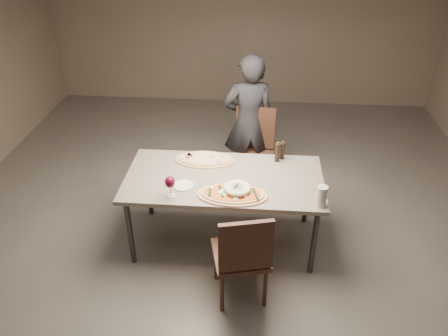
# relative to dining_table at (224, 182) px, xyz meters

# --- Properties ---
(room) EXTENTS (7.00, 7.00, 7.00)m
(room) POSITION_rel_dining_table_xyz_m (0.00, 0.00, 0.71)
(room) COLOR #625B54
(room) RESTS_ON ground
(dining_table) EXTENTS (1.80, 0.90, 0.75)m
(dining_table) POSITION_rel_dining_table_xyz_m (0.00, 0.00, 0.00)
(dining_table) COLOR gray
(dining_table) RESTS_ON ground
(zucchini_pizza) EXTENTS (0.60, 0.33, 0.05)m
(zucchini_pizza) POSITION_rel_dining_table_xyz_m (0.09, -0.28, 0.07)
(zucchini_pizza) COLOR tan
(zucchini_pizza) RESTS_ON dining_table
(ham_pizza) EXTENTS (0.57, 0.32, 0.04)m
(ham_pizza) POSITION_rel_dining_table_xyz_m (-0.21, 0.28, 0.07)
(ham_pizza) COLOR tan
(ham_pizza) RESTS_ON dining_table
(bread_basket) EXTENTS (0.23, 0.23, 0.08)m
(bread_basket) POSITION_rel_dining_table_xyz_m (0.13, -0.26, 0.11)
(bread_basket) COLOR beige
(bread_basket) RESTS_ON dining_table
(oil_dish) EXTENTS (0.12, 0.12, 0.01)m
(oil_dish) POSITION_rel_dining_table_xyz_m (0.08, -0.21, 0.06)
(oil_dish) COLOR white
(oil_dish) RESTS_ON dining_table
(pepper_mill_left) EXTENTS (0.05, 0.05, 0.21)m
(pepper_mill_left) POSITION_rel_dining_table_xyz_m (0.49, 0.33, 0.16)
(pepper_mill_left) COLOR black
(pepper_mill_left) RESTS_ON dining_table
(pepper_mill_right) EXTENTS (0.05, 0.05, 0.19)m
(pepper_mill_right) POSITION_rel_dining_table_xyz_m (0.53, 0.38, 0.15)
(pepper_mill_right) COLOR black
(pepper_mill_right) RESTS_ON dining_table
(carafe) EXTENTS (0.09, 0.09, 0.19)m
(carafe) POSITION_rel_dining_table_xyz_m (0.83, -0.36, 0.15)
(carafe) COLOR silver
(carafe) RESTS_ON dining_table
(wine_glass) EXTENTS (0.09, 0.09, 0.20)m
(wine_glass) POSITION_rel_dining_table_xyz_m (-0.43, -0.33, 0.19)
(wine_glass) COLOR silver
(wine_glass) RESTS_ON dining_table
(side_plate) EXTENTS (0.18, 0.18, 0.01)m
(side_plate) POSITION_rel_dining_table_xyz_m (-0.35, -0.17, 0.06)
(side_plate) COLOR white
(side_plate) RESTS_ON dining_table
(chair_near) EXTENTS (0.53, 0.53, 0.93)m
(chair_near) POSITION_rel_dining_table_xyz_m (0.21, -0.74, -0.17)
(chair_near) COLOR #3D2419
(chair_near) RESTS_ON ground
(chair_far) EXTENTS (0.53, 0.53, 0.98)m
(chair_far) POSITION_rel_dining_table_xyz_m (0.25, 0.95, -0.15)
(chair_far) COLOR #3D2419
(chair_far) RESTS_ON ground
(diner) EXTENTS (0.63, 0.48, 1.57)m
(diner) POSITION_rel_dining_table_xyz_m (0.19, 1.08, 0.09)
(diner) COLOR black
(diner) RESTS_ON ground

